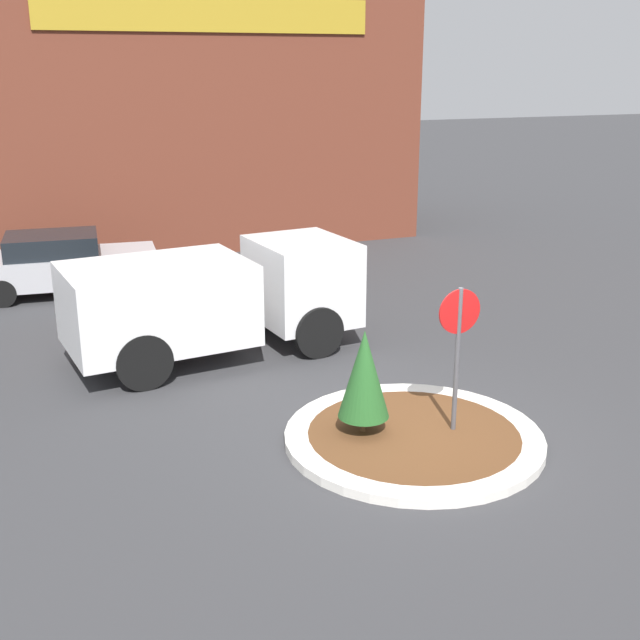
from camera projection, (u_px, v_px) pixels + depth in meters
ground_plane at (413, 441)px, 11.63m from camera, size 120.00×120.00×0.00m
traffic_island at (413, 437)px, 11.61m from camera, size 3.75×3.75×0.14m
stop_sign at (458, 337)px, 11.27m from camera, size 0.65×0.07×2.28m
island_shrub at (364, 374)px, 11.36m from camera, size 0.74×0.74×1.54m
utility_truck at (212, 297)px, 14.69m from camera, size 5.50×2.66×2.02m
storefront_building at (189, 117)px, 24.60m from camera, size 12.84×6.07×7.26m
parked_sedan_silver at (61, 263)px, 18.89m from camera, size 4.47×2.18×1.44m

